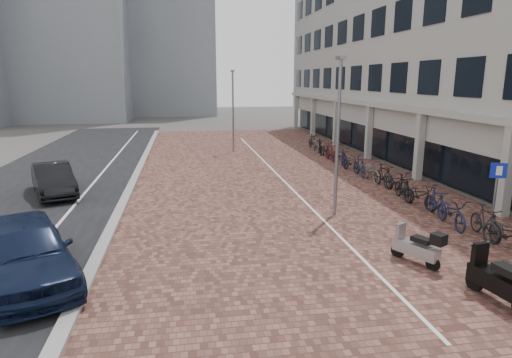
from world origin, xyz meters
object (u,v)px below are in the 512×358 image
object	(u,v)px
scooter_mid	(500,278)
scooter_front	(416,246)
car_dark	(53,179)
parking_sign	(496,187)
car_navy	(26,251)

from	to	relation	value
scooter_mid	scooter_front	bearing A→B (deg)	98.54
scooter_mid	car_dark	bearing A→B (deg)	128.56
parking_sign	scooter_mid	bearing A→B (deg)	-102.85
car_navy	car_dark	world-z (taller)	car_navy
car_dark	parking_sign	xyz separation A→B (m)	(15.45, -7.53, 0.88)
car_dark	scooter_mid	xyz separation A→B (m)	(12.45, -11.70, -0.06)
scooter_front	parking_sign	world-z (taller)	parking_sign
car_dark	scooter_mid	distance (m)	17.08
car_navy	parking_sign	world-z (taller)	parking_sign
scooter_front	scooter_mid	distance (m)	2.43
car_navy	scooter_front	size ratio (longest dim) A/B	3.17
car_navy	car_dark	distance (m)	8.99
car_navy	parking_sign	distance (m)	13.78
parking_sign	scooter_front	bearing A→B (deg)	-130.50
parking_sign	car_navy	bearing A→B (deg)	-151.77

